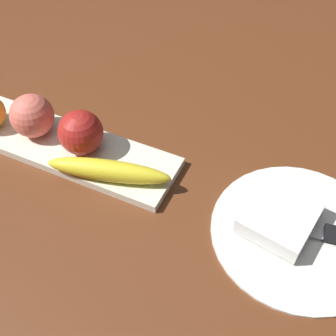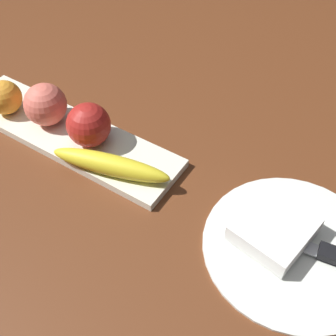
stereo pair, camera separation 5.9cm
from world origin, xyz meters
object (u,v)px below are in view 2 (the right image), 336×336
peach (45,104)px  banana (110,165)px  fruit_tray (67,134)px  dinner_plate (293,246)px  apple (89,125)px  orange_near_apple (5,97)px  folded_napkin (274,229)px

peach → banana: bearing=167.3°
fruit_tray → dinner_plate: (-0.42, 0.00, -0.00)m
banana → peach: peach is taller
apple → orange_near_apple: apple is taller
apple → banana: apple is taller
fruit_tray → orange_near_apple: size_ratio=7.05×
dinner_plate → peach: bearing=-0.5°
orange_near_apple → peach: size_ratio=0.82×
banana → dinner_plate: bearing=-8.7°
banana → orange_near_apple: (0.25, -0.02, 0.01)m
peach → folded_napkin: 0.43m
banana → orange_near_apple: 0.25m
fruit_tray → apple: bearing=-175.1°
fruit_tray → peach: size_ratio=5.79×
apple → orange_near_apple: size_ratio=1.21×
apple → dinner_plate: size_ratio=0.29×
apple → banana: bearing=152.2°
apple → orange_near_apple: (0.18, 0.02, -0.01)m
apple → folded_napkin: apple is taller
apple → dinner_plate: apple is taller
orange_near_apple → folded_napkin: 0.51m
fruit_tray → banana: size_ratio=2.19×
fruit_tray → apple: 0.07m
apple → banana: 0.08m
fruit_tray → apple: (-0.05, -0.00, 0.04)m
orange_near_apple → dinner_plate: (-0.55, -0.02, -0.04)m
dinner_plate → folded_napkin: (0.03, -0.00, 0.02)m
fruit_tray → folded_napkin: bearing=180.0°
fruit_tray → dinner_plate: size_ratio=1.68×
orange_near_apple → fruit_tray: bearing=-173.1°
banana → folded_napkin: 0.27m
apple → folded_napkin: 0.34m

